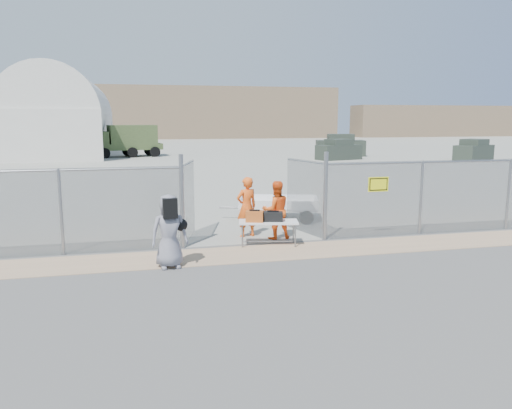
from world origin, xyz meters
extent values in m
plane|color=#555454|center=(0.00, 0.00, 0.00)|extent=(160.00, 160.00, 0.00)
cube|color=gray|center=(0.00, 42.00, 0.01)|extent=(160.00, 80.00, 0.01)
cube|color=tan|center=(0.00, 1.00, 0.01)|extent=(44.00, 1.60, 0.01)
cube|color=#C0581F|center=(-0.09, 1.77, 0.82)|extent=(0.54, 0.44, 0.29)
cube|color=black|center=(0.41, 1.73, 0.80)|extent=(0.57, 0.42, 0.25)
imported|color=#FF5D18|center=(-0.07, 2.88, 0.88)|extent=(0.73, 0.58, 1.76)
imported|color=#FF5D18|center=(0.69, 2.45, 0.84)|extent=(0.84, 0.66, 1.67)
imported|color=slate|center=(-2.45, 0.31, 0.85)|extent=(0.89, 0.64, 1.71)
camera|label=1|loc=(-3.07, -11.01, 3.39)|focal=35.00mm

